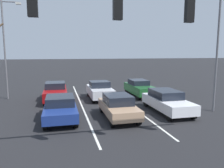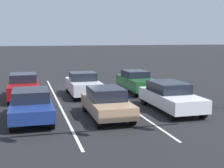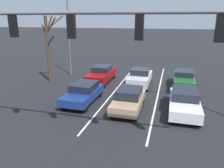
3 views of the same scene
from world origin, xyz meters
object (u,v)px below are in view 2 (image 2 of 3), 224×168
Objects in this scene: car_tan_midlane_front at (107,102)px; car_maroon_rightlane_second at (24,86)px; car_navy_rightlane_front at (31,104)px; car_darkgreen_leftlane_second at (136,81)px; car_silver_midlane_second at (83,84)px; car_white_leftlane_front at (170,96)px.

car_maroon_rightlane_second is (3.91, -5.99, 0.03)m from car_tan_midlane_front.
car_tan_midlane_front is 0.97× the size of car_navy_rightlane_front.
car_tan_midlane_front is 7.41m from car_darkgreen_leftlane_second.
car_tan_midlane_front is at bearing 59.06° from car_darkgreen_leftlane_second.
car_darkgreen_leftlane_second is 1.10× the size of car_silver_midlane_second.
car_darkgreen_leftlane_second is at bearing -120.94° from car_tan_midlane_front.
car_maroon_rightlane_second reaches higher than car_tan_midlane_front.
car_silver_midlane_second reaches higher than car_tan_midlane_front.
car_white_leftlane_front reaches higher than car_tan_midlane_front.
car_tan_midlane_front is at bearing 172.42° from car_navy_rightlane_front.
car_maroon_rightlane_second is at bearing -86.21° from car_navy_rightlane_front.
car_white_leftlane_front is 6.52m from car_silver_midlane_second.
car_darkgreen_leftlane_second reaches higher than car_tan_midlane_front.
car_tan_midlane_front is at bearing 8.85° from car_white_leftlane_front.
car_white_leftlane_front is at bearing -171.15° from car_tan_midlane_front.
car_silver_midlane_second is at bearing 6.69° from car_darkgreen_leftlane_second.
car_white_leftlane_front is 1.14× the size of car_silver_midlane_second.
car_tan_midlane_front is 7.16m from car_maroon_rightlane_second.
car_darkgreen_leftlane_second is at bearing -141.33° from car_navy_rightlane_front.
car_maroon_rightlane_second is at bearing 2.70° from car_darkgreen_leftlane_second.
car_white_leftlane_front is 1.10× the size of car_navy_rightlane_front.
car_white_leftlane_front is 1.03× the size of car_darkgreen_leftlane_second.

